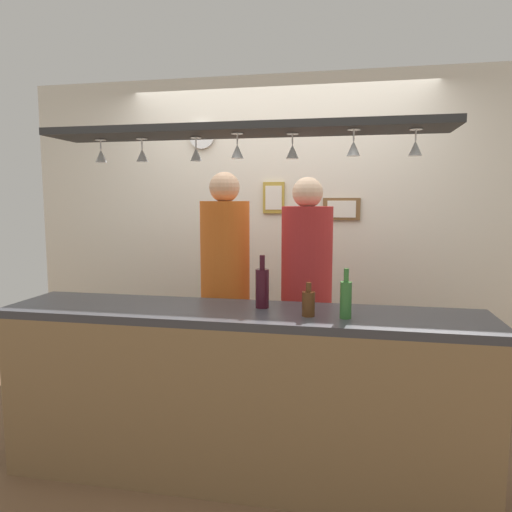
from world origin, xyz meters
TOP-DOWN VIEW (x-y plane):
  - ground_plane at (0.00, 0.00)m, footprint 8.00×8.00m
  - back_wall at (0.00, 1.10)m, footprint 4.40×0.06m
  - bar_counter at (0.00, -0.50)m, footprint 2.70×0.55m
  - overhead_glass_rack at (0.00, -0.30)m, footprint 2.20×0.36m
  - hanging_wineglass_far_left at (-0.87, -0.24)m, footprint 0.07×0.07m
  - hanging_wineglass_left at (-0.61, -0.24)m, footprint 0.07×0.07m
  - hanging_wineglass_center_left at (-0.28, -0.23)m, footprint 0.07×0.07m
  - hanging_wineglass_center at (-0.01, -0.35)m, footprint 0.07×0.07m
  - hanging_wineglass_center_right at (0.27, -0.28)m, footprint 0.07×0.07m
  - hanging_wineglass_right at (0.59, -0.37)m, footprint 0.07×0.07m
  - hanging_wineglass_far_right at (0.90, -0.32)m, footprint 0.07×0.07m
  - person_left_orange_shirt at (-0.25, 0.28)m, footprint 0.34×0.34m
  - person_right_red_shirt at (0.31, 0.28)m, footprint 0.34×0.34m
  - bottle_beer_brown_stubby at (0.38, -0.42)m, footprint 0.07×0.07m
  - bottle_wine_dark_red at (0.11, -0.27)m, footprint 0.08×0.08m
  - bottle_beer_green_import at (0.57, -0.43)m, footprint 0.06×0.06m
  - picture_frame_crest at (-0.04, 1.06)m, footprint 0.18×0.02m
  - picture_frame_lower_pair at (0.52, 1.06)m, footprint 0.30×0.02m
  - wall_clock at (-0.65, 1.05)m, footprint 0.22×0.03m

SIDE VIEW (x-z plane):
  - ground_plane at x=0.00m, z-range 0.00..0.00m
  - bar_counter at x=0.00m, z-range 0.17..1.14m
  - bottle_beer_brown_stubby at x=0.38m, z-range 0.95..1.13m
  - person_right_red_shirt at x=0.31m, z-range 0.18..1.91m
  - person_left_orange_shirt at x=-0.25m, z-range 0.19..1.95m
  - bottle_beer_green_import at x=0.57m, z-range 0.94..1.20m
  - bottle_wine_dark_red at x=0.11m, z-range 0.94..1.24m
  - back_wall at x=0.00m, z-range 0.00..2.60m
  - picture_frame_lower_pair at x=0.52m, z-range 1.41..1.59m
  - picture_frame_crest at x=-0.04m, z-range 1.47..1.73m
  - hanging_wineglass_far_left at x=-0.87m, z-range 1.77..1.90m
  - hanging_wineglass_left at x=-0.61m, z-range 1.77..1.90m
  - hanging_wineglass_center_left at x=-0.28m, z-range 1.77..1.90m
  - hanging_wineglass_center at x=-0.01m, z-range 1.77..1.90m
  - hanging_wineglass_center_right at x=0.27m, z-range 1.77..1.90m
  - hanging_wineglass_right at x=0.59m, z-range 1.77..1.90m
  - hanging_wineglass_far_right at x=0.90m, z-range 1.77..1.90m
  - overhead_glass_rack at x=0.00m, z-range 1.93..1.97m
  - wall_clock at x=-0.65m, z-range 2.01..2.23m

